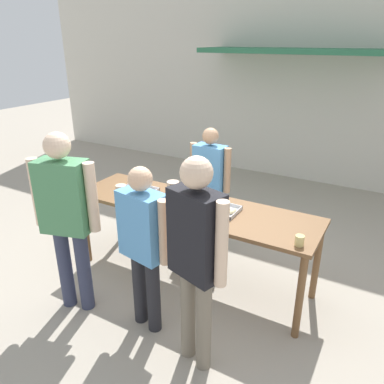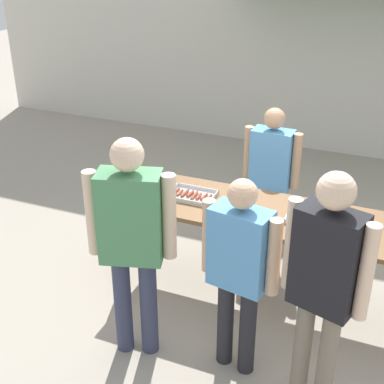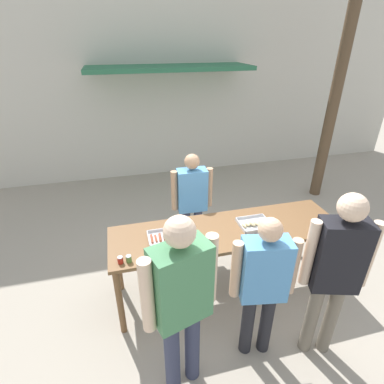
% 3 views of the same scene
% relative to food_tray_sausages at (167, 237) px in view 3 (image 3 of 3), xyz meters
% --- Properties ---
extents(ground_plane, '(24.00, 24.00, 0.00)m').
position_rel_food_tray_sausages_xyz_m(ground_plane, '(0.73, -0.01, -0.95)').
color(ground_plane, '#A39989').
extents(building_facade_back, '(12.00, 1.11, 4.50)m').
position_rel_food_tray_sausages_xyz_m(building_facade_back, '(0.73, 3.97, 1.31)').
color(building_facade_back, beige).
rests_on(building_facade_back, ground).
extents(serving_table, '(2.74, 0.79, 0.93)m').
position_rel_food_tray_sausages_xyz_m(serving_table, '(0.73, -0.01, -0.11)').
color(serving_table, brown).
rests_on(serving_table, ground).
extents(food_tray_sausages, '(0.41, 0.30, 0.04)m').
position_rel_food_tray_sausages_xyz_m(food_tray_sausages, '(0.00, 0.00, 0.00)').
color(food_tray_sausages, silver).
rests_on(food_tray_sausages, serving_table).
extents(food_tray_buns, '(0.37, 0.31, 0.06)m').
position_rel_food_tray_sausages_xyz_m(food_tray_buns, '(1.07, -0.00, 0.01)').
color(food_tray_buns, silver).
rests_on(food_tray_buns, serving_table).
extents(condiment_jar_mustard, '(0.06, 0.06, 0.07)m').
position_rel_food_tray_sausages_xyz_m(condiment_jar_mustard, '(-0.52, -0.29, 0.02)').
color(condiment_jar_mustard, '#B22319').
rests_on(condiment_jar_mustard, serving_table).
extents(condiment_jar_ketchup, '(0.06, 0.06, 0.07)m').
position_rel_food_tray_sausages_xyz_m(condiment_jar_ketchup, '(-0.43, -0.30, 0.02)').
color(condiment_jar_ketchup, '#567A38').
rests_on(condiment_jar_ketchup, serving_table).
extents(beer_cup, '(0.08, 0.08, 0.10)m').
position_rel_food_tray_sausages_xyz_m(beer_cup, '(1.96, -0.28, 0.03)').
color(beer_cup, '#DBC67A').
rests_on(beer_cup, serving_table).
extents(person_server_behind_table, '(0.58, 0.23, 1.58)m').
position_rel_food_tray_sausages_xyz_m(person_server_behind_table, '(0.51, 0.83, -0.00)').
color(person_server_behind_table, '#333851').
rests_on(person_server_behind_table, ground).
extents(person_customer_holding_hotdog, '(0.65, 0.38, 1.85)m').
position_rel_food_tray_sausages_xyz_m(person_customer_holding_hotdog, '(-0.06, -1.02, 0.15)').
color(person_customer_holding_hotdog, '#333851').
rests_on(person_customer_holding_hotdog, ground).
extents(person_customer_with_cup, '(0.59, 0.34, 1.85)m').
position_rel_food_tray_sausages_xyz_m(person_customer_with_cup, '(1.36, -1.04, 0.17)').
color(person_customer_with_cup, '#756B5B').
rests_on(person_customer_with_cup, ground).
extents(person_customer_waiting_in_line, '(0.61, 0.30, 1.62)m').
position_rel_food_tray_sausages_xyz_m(person_customer_waiting_in_line, '(0.74, -0.89, 0.02)').
color(person_customer_waiting_in_line, '#232328').
rests_on(person_customer_waiting_in_line, ground).
extents(utility_pole, '(1.10, 0.21, 5.37)m').
position_rel_food_tray_sausages_xyz_m(utility_pole, '(3.49, 2.06, 1.83)').
color(utility_pole, brown).
rests_on(utility_pole, ground).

